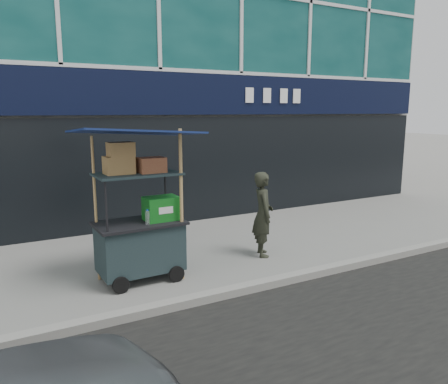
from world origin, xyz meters
TOP-DOWN VIEW (x-y plane):
  - ground at (0.00, 0.00)m, footprint 80.00×80.00m
  - curb at (0.00, -0.20)m, footprint 80.00×0.18m
  - vendor_cart at (-1.47, 1.00)m, footprint 1.76×1.26m
  - vendor_man at (0.78, 1.05)m, footprint 0.54×0.64m

SIDE VIEW (x-z plane):
  - ground at x=0.00m, z-range 0.00..0.00m
  - curb at x=0.00m, z-range 0.00..0.12m
  - vendor_man at x=0.78m, z-range 0.00..1.50m
  - vendor_cart at x=-1.47m, z-range -0.35..1.99m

